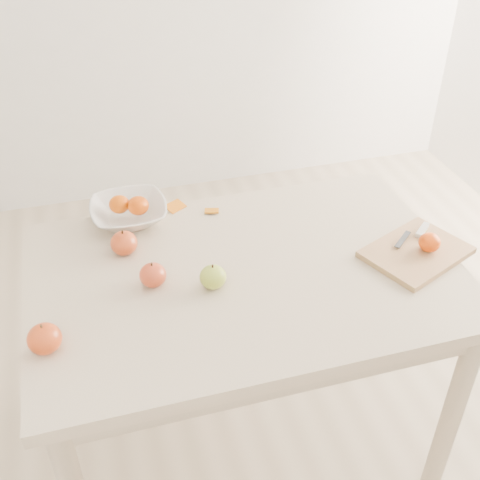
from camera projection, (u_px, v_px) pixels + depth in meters
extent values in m
plane|color=#C6B293|center=(244.00, 435.00, 2.12)|extent=(3.50, 3.50, 0.00)
cube|color=beige|center=(245.00, 276.00, 1.69)|extent=(1.20, 0.80, 0.04)
cylinder|color=#BCAA8E|center=(65.00, 328.00, 2.06)|extent=(0.06, 0.06, 0.71)
cylinder|color=#BCAA8E|center=(355.00, 272.00, 2.30)|extent=(0.06, 0.06, 0.71)
cylinder|color=#BCAA8E|center=(452.00, 412.00, 1.77)|extent=(0.06, 0.06, 0.71)
cube|color=tan|center=(416.00, 252.00, 1.73)|extent=(0.35, 0.30, 0.02)
ellipsoid|color=#D43E07|center=(430.00, 242.00, 1.71)|extent=(0.06, 0.06, 0.05)
imported|color=silver|center=(129.00, 213.00, 1.87)|extent=(0.24, 0.24, 0.06)
ellipsoid|color=#D35807|center=(119.00, 204.00, 1.85)|extent=(0.06, 0.06, 0.06)
ellipsoid|color=#E95E08|center=(138.00, 205.00, 1.84)|extent=(0.07, 0.07, 0.06)
cube|color=orange|center=(175.00, 207.00, 1.94)|extent=(0.07, 0.07, 0.01)
cube|color=#C86F0E|center=(212.00, 211.00, 1.92)|extent=(0.05, 0.05, 0.01)
cube|color=silver|center=(422.00, 230.00, 1.80)|extent=(0.07, 0.06, 0.01)
cube|color=#3A3E42|center=(403.00, 239.00, 1.76)|extent=(0.08, 0.07, 0.00)
ellipsoid|color=olive|center=(213.00, 277.00, 1.61)|extent=(0.07, 0.07, 0.07)
ellipsoid|color=maroon|center=(44.00, 339.00, 1.42)|extent=(0.08, 0.08, 0.07)
ellipsoid|color=maroon|center=(153.00, 275.00, 1.61)|extent=(0.07, 0.07, 0.07)
ellipsoid|color=#981508|center=(124.00, 243.00, 1.73)|extent=(0.08, 0.08, 0.07)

